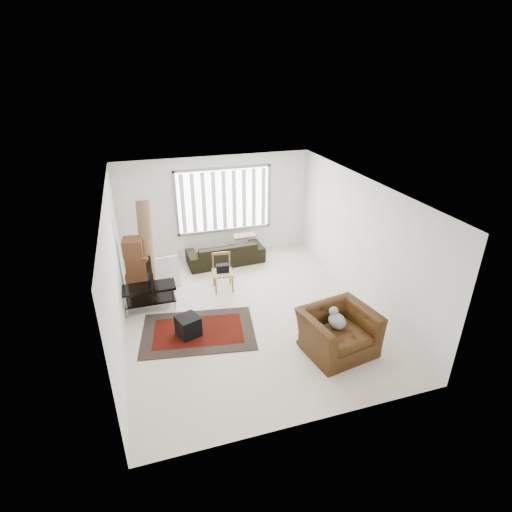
{
  "coord_description": "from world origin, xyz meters",
  "views": [
    {
      "loc": [
        -1.94,
        -6.79,
        4.77
      ],
      "look_at": [
        0.32,
        0.52,
        1.05
      ],
      "focal_mm": 28.0,
      "sensor_mm": 36.0,
      "label": 1
    }
  ],
  "objects_px": {
    "tv_stand": "(150,293)",
    "moving_boxes": "(137,267)",
    "armchair": "(338,329)",
    "side_chair": "(223,271)",
    "sofa": "(225,249)"
  },
  "relations": [
    {
      "from": "tv_stand",
      "to": "moving_boxes",
      "type": "xyz_separation_m",
      "value": [
        -0.2,
        0.88,
        0.2
      ]
    },
    {
      "from": "tv_stand",
      "to": "armchair",
      "type": "height_order",
      "value": "armchair"
    },
    {
      "from": "side_chair",
      "to": "moving_boxes",
      "type": "bearing_deg",
      "value": 169.25
    },
    {
      "from": "moving_boxes",
      "to": "armchair",
      "type": "distance_m",
      "value": 4.7
    },
    {
      "from": "sofa",
      "to": "armchair",
      "type": "relative_size",
      "value": 1.41
    },
    {
      "from": "side_chair",
      "to": "sofa",
      "type": "bearing_deg",
      "value": 79.0
    },
    {
      "from": "tv_stand",
      "to": "sofa",
      "type": "distance_m",
      "value": 2.62
    },
    {
      "from": "moving_boxes",
      "to": "sofa",
      "type": "height_order",
      "value": "moving_boxes"
    },
    {
      "from": "moving_boxes",
      "to": "side_chair",
      "type": "xyz_separation_m",
      "value": [
        1.86,
        -0.52,
        -0.12
      ]
    },
    {
      "from": "side_chair",
      "to": "armchair",
      "type": "xyz_separation_m",
      "value": [
        1.49,
        -2.78,
        -0.01
      ]
    },
    {
      "from": "sofa",
      "to": "armchair",
      "type": "height_order",
      "value": "armchair"
    },
    {
      "from": "tv_stand",
      "to": "sofa",
      "type": "relative_size",
      "value": 0.55
    },
    {
      "from": "tv_stand",
      "to": "side_chair",
      "type": "distance_m",
      "value": 1.7
    },
    {
      "from": "moving_boxes",
      "to": "armchair",
      "type": "height_order",
      "value": "moving_boxes"
    },
    {
      "from": "armchair",
      "to": "moving_boxes",
      "type": "bearing_deg",
      "value": 125.8
    }
  ]
}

